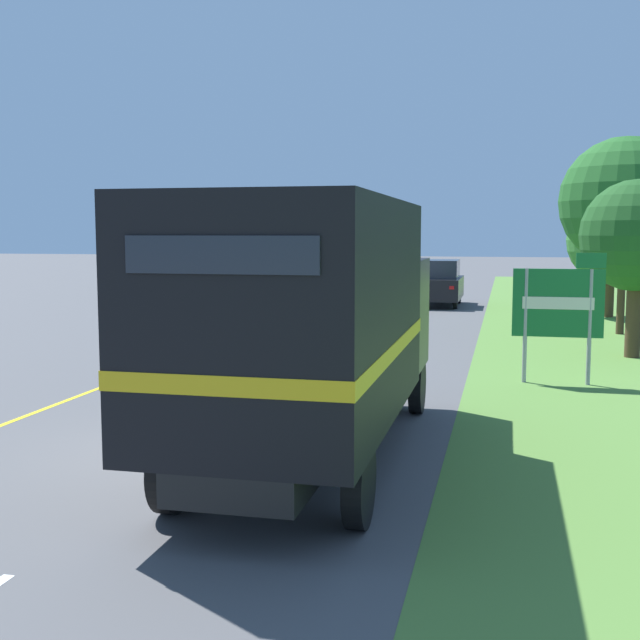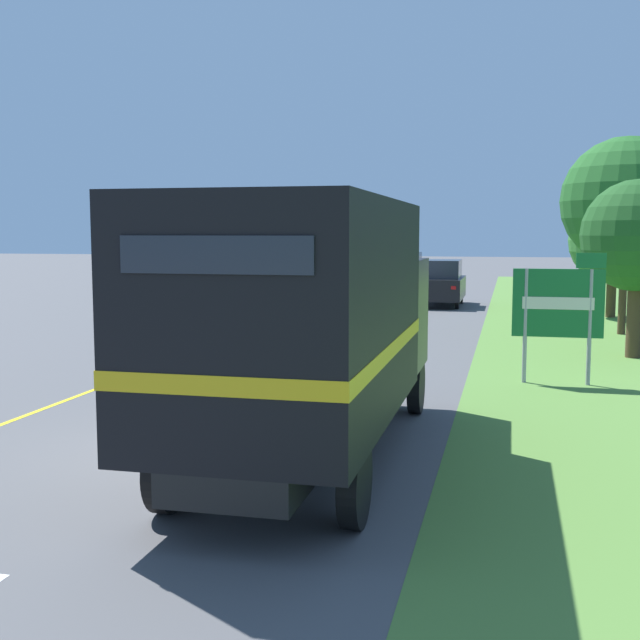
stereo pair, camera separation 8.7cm
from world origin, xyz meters
name	(u,v)px [view 1 (the left image)]	position (x,y,z in m)	size (l,w,h in m)	color
ground_plane	(193,449)	(0.00, 0.00, 0.00)	(200.00, 200.00, 0.00)	#515154
edge_line_yellow	(275,321)	(-3.70, 16.91, 0.00)	(0.12, 65.73, 0.01)	yellow
centre_dash_near	(211,437)	(0.00, 0.73, 0.00)	(0.12, 2.60, 0.01)	white
centre_dash_mid_a	(310,368)	(0.00, 7.33, 0.00)	(0.12, 2.60, 0.01)	white
centre_dash_mid_b	(360,334)	(0.00, 13.93, 0.00)	(0.12, 2.60, 0.01)	white
centre_dash_far	(389,314)	(0.00, 20.53, 0.00)	(0.12, 2.60, 0.01)	white
centre_dash_farthest	(409,301)	(0.00, 27.13, 0.00)	(0.12, 2.60, 0.01)	white
horse_trailer_truck	(311,320)	(1.89, -0.30, 2.02)	(2.57, 7.78, 3.63)	black
lead_car_white	(306,305)	(-1.79, 14.08, 0.89)	(1.80, 3.92, 1.74)	black
lead_car_black_ahead	(441,283)	(1.67, 24.70, 1.02)	(1.80, 4.37, 2.04)	black
lead_car_white_ahead	(405,268)	(-1.77, 39.73, 1.01)	(1.80, 4.54, 2.02)	black
highway_sign	(560,305)	(5.61, 6.67, 1.69)	(1.88, 0.09, 2.80)	#9E9EA3
roadside_tree_near	(637,237)	(7.73, 10.92, 3.12)	(2.87, 2.87, 4.58)	#4C3823
roadside_tree_mid	(625,202)	(8.07, 15.93, 4.19)	(4.05, 4.05, 6.22)	#4C3823
roadside_tree_far	(611,240)	(8.35, 21.34, 2.93)	(3.31, 3.31, 4.60)	#4C3823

